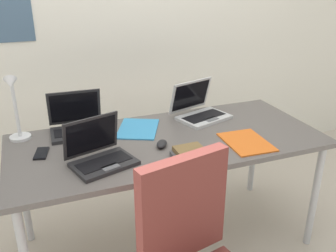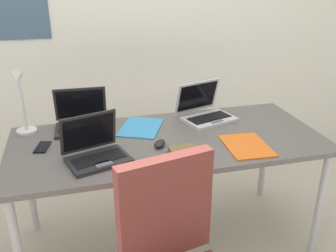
{
  "view_description": "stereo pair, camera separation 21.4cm",
  "coord_description": "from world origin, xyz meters",
  "px_view_note": "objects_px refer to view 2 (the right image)",
  "views": [
    {
      "loc": [
        -0.71,
        -1.84,
        1.66
      ],
      "look_at": [
        0.0,
        0.0,
        0.82
      ],
      "focal_mm": 40.03,
      "sensor_mm": 36.0,
      "label": 1
    },
    {
      "loc": [
        -0.5,
        -1.9,
        1.66
      ],
      "look_at": [
        0.0,
        0.0,
        0.82
      ],
      "focal_mm": 40.03,
      "sensor_mm": 36.0,
      "label": 2
    }
  ],
  "objects_px": {
    "desk_lamp": "(22,103)",
    "computer_mouse": "(160,144)",
    "laptop_front_left": "(82,121)",
    "book_stack": "(186,154)",
    "laptop_by_keyboard": "(96,151)",
    "paper_folder_back_left": "(141,127)",
    "paper_folder_front_right": "(246,146)",
    "laptop_far_corner": "(205,112)",
    "cell_phone": "(43,147)"
  },
  "relations": [
    {
      "from": "laptop_by_keyboard",
      "to": "cell_phone",
      "type": "height_order",
      "value": "laptop_by_keyboard"
    },
    {
      "from": "laptop_front_left",
      "to": "cell_phone",
      "type": "xyz_separation_m",
      "value": [
        -0.23,
        -0.23,
        -0.04
      ]
    },
    {
      "from": "book_stack",
      "to": "paper_folder_front_right",
      "type": "distance_m",
      "value": 0.37
    },
    {
      "from": "computer_mouse",
      "to": "cell_phone",
      "type": "distance_m",
      "value": 0.65
    },
    {
      "from": "desk_lamp",
      "to": "laptop_by_keyboard",
      "type": "height_order",
      "value": "desk_lamp"
    },
    {
      "from": "laptop_by_keyboard",
      "to": "laptop_far_corner",
      "type": "distance_m",
      "value": 0.84
    },
    {
      "from": "laptop_by_keyboard",
      "to": "laptop_front_left",
      "type": "distance_m",
      "value": 0.44
    },
    {
      "from": "desk_lamp",
      "to": "laptop_by_keyboard",
      "type": "relative_size",
      "value": 1.11
    },
    {
      "from": "laptop_by_keyboard",
      "to": "paper_folder_back_left",
      "type": "distance_m",
      "value": 0.46
    },
    {
      "from": "laptop_front_left",
      "to": "paper_folder_front_right",
      "type": "xyz_separation_m",
      "value": [
        0.87,
        -0.5,
        -0.04
      ]
    },
    {
      "from": "laptop_far_corner",
      "to": "paper_folder_back_left",
      "type": "distance_m",
      "value": 0.44
    },
    {
      "from": "laptop_by_keyboard",
      "to": "laptop_front_left",
      "type": "bearing_deg",
      "value": 96.46
    },
    {
      "from": "laptop_by_keyboard",
      "to": "cell_phone",
      "type": "relative_size",
      "value": 2.66
    },
    {
      "from": "laptop_far_corner",
      "to": "paper_folder_back_left",
      "type": "bearing_deg",
      "value": -173.75
    },
    {
      "from": "laptop_front_left",
      "to": "paper_folder_front_right",
      "type": "distance_m",
      "value": 1.0
    },
    {
      "from": "laptop_by_keyboard",
      "to": "laptop_far_corner",
      "type": "xyz_separation_m",
      "value": [
        0.74,
        0.39,
        0.0
      ]
    },
    {
      "from": "laptop_far_corner",
      "to": "cell_phone",
      "type": "distance_m",
      "value": 1.03
    },
    {
      "from": "desk_lamp",
      "to": "computer_mouse",
      "type": "height_order",
      "value": "desk_lamp"
    },
    {
      "from": "laptop_by_keyboard",
      "to": "cell_phone",
      "type": "distance_m",
      "value": 0.35
    },
    {
      "from": "book_stack",
      "to": "paper_folder_back_left",
      "type": "bearing_deg",
      "value": 108.8
    },
    {
      "from": "laptop_front_left",
      "to": "cell_phone",
      "type": "relative_size",
      "value": 2.41
    },
    {
      "from": "laptop_far_corner",
      "to": "paper_folder_back_left",
      "type": "relative_size",
      "value": 1.26
    },
    {
      "from": "laptop_by_keyboard",
      "to": "book_stack",
      "type": "xyz_separation_m",
      "value": [
        0.45,
        -0.1,
        -0.02
      ]
    },
    {
      "from": "laptop_by_keyboard",
      "to": "computer_mouse",
      "type": "distance_m",
      "value": 0.36
    },
    {
      "from": "laptop_far_corner",
      "to": "book_stack",
      "type": "xyz_separation_m",
      "value": [
        -0.29,
        -0.49,
        -0.02
      ]
    },
    {
      "from": "paper_folder_back_left",
      "to": "paper_folder_front_right",
      "type": "bearing_deg",
      "value": -37.73
    },
    {
      "from": "desk_lamp",
      "to": "laptop_far_corner",
      "type": "bearing_deg",
      "value": -1.8
    },
    {
      "from": "cell_phone",
      "to": "book_stack",
      "type": "height_order",
      "value": "book_stack"
    },
    {
      "from": "laptop_front_left",
      "to": "paper_folder_front_right",
      "type": "relative_size",
      "value": 1.06
    },
    {
      "from": "laptop_far_corner",
      "to": "laptop_front_left",
      "type": "bearing_deg",
      "value": 176.56
    },
    {
      "from": "laptop_front_left",
      "to": "cell_phone",
      "type": "distance_m",
      "value": 0.32
    },
    {
      "from": "book_stack",
      "to": "paper_folder_front_right",
      "type": "bearing_deg",
      "value": 6.56
    },
    {
      "from": "laptop_by_keyboard",
      "to": "paper_folder_back_left",
      "type": "height_order",
      "value": "laptop_by_keyboard"
    },
    {
      "from": "laptop_by_keyboard",
      "to": "book_stack",
      "type": "bearing_deg",
      "value": -12.87
    },
    {
      "from": "desk_lamp",
      "to": "cell_phone",
      "type": "xyz_separation_m",
      "value": [
        0.1,
        -0.22,
        -0.19
      ]
    },
    {
      "from": "computer_mouse",
      "to": "book_stack",
      "type": "distance_m",
      "value": 0.19
    },
    {
      "from": "laptop_far_corner",
      "to": "computer_mouse",
      "type": "distance_m",
      "value": 0.51
    },
    {
      "from": "laptop_by_keyboard",
      "to": "computer_mouse",
      "type": "height_order",
      "value": "laptop_by_keyboard"
    },
    {
      "from": "laptop_by_keyboard",
      "to": "laptop_far_corner",
      "type": "height_order",
      "value": "laptop_far_corner"
    },
    {
      "from": "laptop_far_corner",
      "to": "laptop_front_left",
      "type": "distance_m",
      "value": 0.79
    },
    {
      "from": "book_stack",
      "to": "paper_folder_front_right",
      "type": "xyz_separation_m",
      "value": [
        0.37,
        0.04,
        -0.02
      ]
    },
    {
      "from": "computer_mouse",
      "to": "paper_folder_back_left",
      "type": "xyz_separation_m",
      "value": [
        -0.05,
        0.28,
        -0.01
      ]
    },
    {
      "from": "laptop_front_left",
      "to": "computer_mouse",
      "type": "xyz_separation_m",
      "value": [
        0.4,
        -0.37,
        -0.03
      ]
    },
    {
      "from": "desk_lamp",
      "to": "book_stack",
      "type": "distance_m",
      "value": 1.0
    },
    {
      "from": "paper_folder_back_left",
      "to": "desk_lamp",
      "type": "bearing_deg",
      "value": 173.01
    },
    {
      "from": "book_stack",
      "to": "laptop_far_corner",
      "type": "bearing_deg",
      "value": 59.68
    },
    {
      "from": "laptop_front_left",
      "to": "book_stack",
      "type": "xyz_separation_m",
      "value": [
        0.5,
        -0.54,
        -0.02
      ]
    },
    {
      "from": "laptop_by_keyboard",
      "to": "laptop_far_corner",
      "type": "relative_size",
      "value": 0.93
    },
    {
      "from": "desk_lamp",
      "to": "laptop_front_left",
      "type": "height_order",
      "value": "desk_lamp"
    },
    {
      "from": "laptop_far_corner",
      "to": "computer_mouse",
      "type": "xyz_separation_m",
      "value": [
        -0.39,
        -0.33,
        -0.03
      ]
    }
  ]
}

